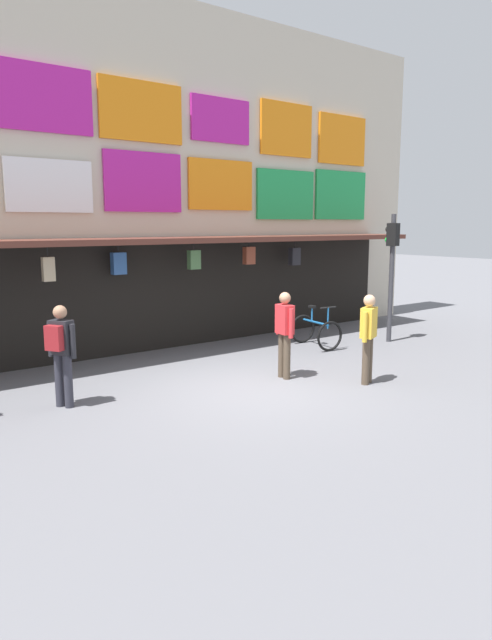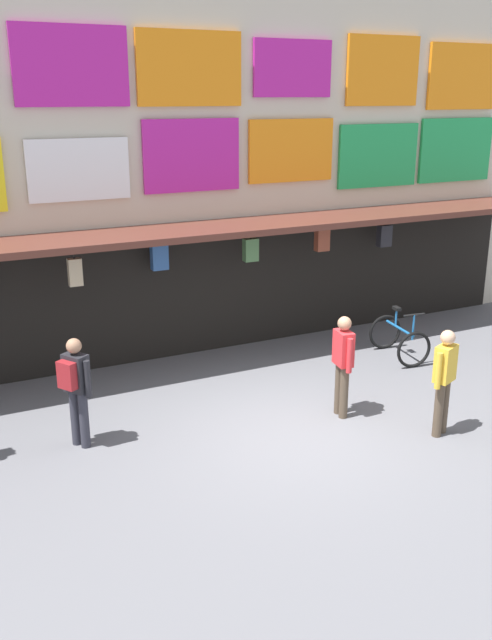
% 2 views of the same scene
% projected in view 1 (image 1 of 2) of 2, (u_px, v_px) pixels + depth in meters
% --- Properties ---
extents(ground_plane, '(80.00, 80.00, 0.00)m').
position_uv_depth(ground_plane, '(250.00, 390.00, 10.25)').
color(ground_plane, slate).
extents(shopfront, '(18.00, 2.60, 8.00)m').
position_uv_depth(shopfront, '(131.00, 180.00, 13.19)').
color(shopfront, beige).
rests_on(shopfront, ground).
extents(traffic_light_far, '(0.34, 0.35, 3.20)m').
position_uv_depth(traffic_light_far, '(392.00, 257.00, 14.12)').
color(traffic_light_far, '#38383D').
rests_on(traffic_light_far, ground).
extents(bicycle_parked, '(0.86, 1.24, 1.05)m').
position_uv_depth(bicycle_parked, '(316.00, 331.00, 13.76)').
color(bicycle_parked, black).
rests_on(bicycle_parked, ground).
extents(pedestrian_in_blue, '(0.27, 0.53, 1.68)m').
position_uv_depth(pedestrian_in_blue, '(285.00, 330.00, 10.88)').
color(pedestrian_in_blue, brown).
rests_on(pedestrian_in_blue, ground).
extents(pedestrian_in_yellow, '(0.49, 0.35, 1.68)m').
position_uv_depth(pedestrian_in_yellow, '(368.00, 334.00, 10.51)').
color(pedestrian_in_yellow, brown).
rests_on(pedestrian_in_yellow, ground).
extents(pedestrian_in_green, '(0.47, 0.48, 1.68)m').
position_uv_depth(pedestrian_in_green, '(61.00, 348.00, 9.12)').
color(pedestrian_in_green, '#2D2D38').
rests_on(pedestrian_in_green, ground).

